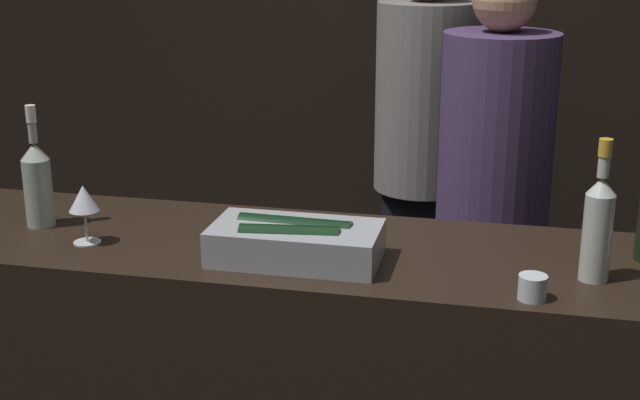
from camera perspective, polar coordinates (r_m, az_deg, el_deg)
The scene contains 8 objects.
wall_back_chalkboard at distance 4.14m, azimuth 5.92°, elevation 12.16°, with size 6.40×0.06×2.80m.
ice_bin_with_bottles at distance 2.25m, azimuth -1.62°, elevation -2.65°, with size 0.43×0.22×0.10m.
wine_glass at distance 2.43m, azimuth -14.88°, elevation -0.02°, with size 0.08×0.08×0.16m.
candle_votive at distance 2.08m, azimuth 13.45°, elevation -5.45°, with size 0.07×0.07×0.06m.
rose_wine_bottle at distance 2.20m, azimuth 17.37°, elevation -1.43°, with size 0.07×0.07×0.35m.
white_wine_bottle at distance 2.60m, azimuth -17.64°, elevation 1.19°, with size 0.08×0.08×0.34m.
person_in_hoodie at distance 3.47m, azimuth 6.60°, elevation 3.48°, with size 0.38×0.38×1.70m.
person_blond_tee at distance 3.13m, azimuth 11.04°, elevation 0.92°, with size 0.39×0.39×1.64m.
Camera 1 is at (0.49, -1.86, 1.78)m, focal length 50.00 mm.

